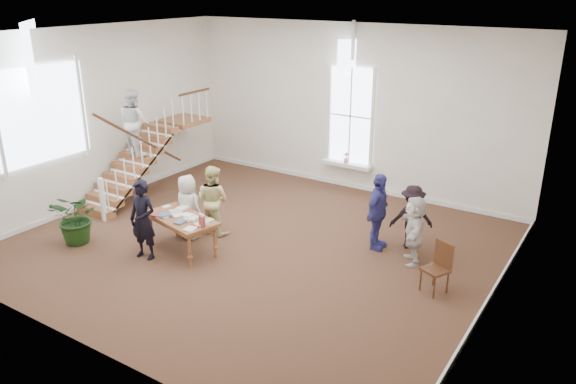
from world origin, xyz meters
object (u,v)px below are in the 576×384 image
Objects in this scene: woman_cluster_a at (378,212)px; woman_cluster_c at (414,230)px; side_chair at (439,264)px; elderly_woman at (188,207)px; person_yellow at (213,200)px; woman_cluster_b at (412,217)px; police_officer at (143,220)px; floor_plant at (77,218)px; library_table at (181,221)px.

woman_cluster_a is 0.93m from woman_cluster_c.
woman_cluster_c is at bearing 158.93° from side_chair.
elderly_woman is 4.20m from woman_cluster_a.
person_yellow reaches higher than woman_cluster_b.
police_officer is 1.20× the size of woman_cluster_b.
side_chair is (7.38, 2.28, -0.05)m from floor_plant.
police_officer reaches higher than woman_cluster_b.
floor_plant is at bearing -90.74° from woman_cluster_c.
side_chair is (5.17, 1.33, -0.15)m from library_table.
woman_cluster_a is 1.17× the size of woman_cluster_c.
elderly_woman is 5.57m from side_chair.
library_table is 1.13× the size of person_yellow.
library_table is 4.94m from woman_cluster_b.
police_officer is 1.26m from elderly_woman.
elderly_woman is at bearing 112.64° from woman_cluster_a.
floor_plant is (-1.86, -1.55, -0.15)m from elderly_woman.
woman_cluster_c is (4.80, 2.84, -0.13)m from police_officer.
person_yellow reaches higher than woman_cluster_c.
police_officer is 1.18× the size of woman_cluster_c.
police_officer is 5.97m from side_chair.
woman_cluster_c reaches higher than side_chair.
police_officer is at bearing -85.71° from woman_cluster_c.
elderly_woman reaches higher than floor_plant.
floor_plant is at bearing 1.86° from woman_cluster_b.
library_table is at bearing 5.75° from woman_cluster_b.
elderly_woman is 2.43m from floor_plant.
police_officer is at bearing 9.65° from floor_plant.
side_chair is at bearing 17.17° from floor_plant.
floor_plant is (-1.76, -0.30, -0.26)m from police_officer.
woman_cluster_b is at bearing 31.16° from floor_plant.
elderly_woman is at bearing -147.45° from side_chair.
woman_cluster_b is 0.72m from woman_cluster_c.
woman_cluster_b reaches higher than side_chair.
library_table is at bearing 122.19° from woman_cluster_a.
person_yellow reaches higher than side_chair.
floor_plant is (-6.56, -3.13, -0.13)m from woman_cluster_c.
woman_cluster_c reaches higher than floor_plant.
person_yellow is at bearing -102.42° from woman_cluster_c.
floor_plant is 7.73m from side_chair.
person_yellow is at bearing -120.52° from elderly_woman.
elderly_woman is (0.10, 1.25, -0.11)m from police_officer.
police_officer is 1.43× the size of floor_plant.
woman_cluster_b is at bearing -55.66° from woman_cluster_a.
floor_plant is at bearing -176.76° from police_officer.
woman_cluster_c is (4.70, 1.59, -0.02)m from elderly_woman.
woman_cluster_c is (4.40, 1.09, -0.08)m from person_yellow.
police_officer reaches higher than floor_plant.
woman_cluster_a reaches higher than side_chair.
library_table is at bearing -140.53° from side_chair.
woman_cluster_b reaches higher than floor_plant.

